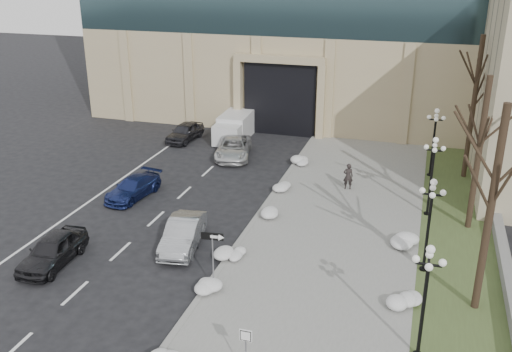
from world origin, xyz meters
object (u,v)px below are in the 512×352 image
Objects in this scene: car_d at (234,148)px; lamppost_d at (434,133)px; one_way_sign at (216,244)px; lamppost_a at (426,287)px; car_c at (133,188)px; pedestrian at (348,176)px; car_e at (185,132)px; car_b at (183,234)px; box_truck at (236,126)px; lamppost_c at (433,166)px; lamppost_b at (430,213)px; car_a at (53,250)px; keep_sign at (246,344)px.

lamppost_d reaches higher than car_d.
one_way_sign is 0.60× the size of lamppost_a.
car_c is 13.51m from pedestrian.
one_way_sign is (5.23, -17.22, 1.63)m from car_d.
car_e is 19.44m from lamppost_d.
one_way_sign is (3.10, -3.26, 1.60)m from car_b.
car_e is at bearing 106.22° from car_c.
lamppost_c is at bearing -37.91° from box_truck.
lamppost_d is (0.00, 13.00, 0.00)m from lamppost_b.
car_d is 18.07m from one_way_sign.
lamppost_a reaches higher than car_c.
lamppost_a is at bearing -90.00° from lamppost_d.
pedestrian is 0.36× the size of lamppost_c.
box_truck is (3.67, 2.11, 0.25)m from car_e.
car_e is 29.26m from lamppost_a.
car_d is 1.09× the size of lamppost_d.
car_b is 13.28m from lamppost_a.
car_a is 1.54× the size of one_way_sign.
car_a is 20.15m from car_e.
pedestrian is at bearing -41.84° from box_truck.
keep_sign is 0.45× the size of lamppost_b.
one_way_sign is 14.01m from lamppost_c.
one_way_sign is at bearing -86.36° from car_d.
car_c is at bearing 88.99° from car_a.
lamppost_c is at bearing 69.78° from keep_sign.
pedestrian is 0.36× the size of lamppost_d.
pedestrian is 10.43m from lamppost_b.
one_way_sign is 0.60× the size of lamppost_c.
one_way_sign reaches higher than car_a.
car_b is at bearing 155.61° from lamppost_a.
box_truck is 23.00m from one_way_sign.
lamppost_c is at bearing 90.00° from lamppost_b.
car_e is 2.49× the size of pedestrian.
box_truck is at bearing 122.67° from lamppost_a.
lamppost_b is 1.00× the size of lamppost_d.
lamppost_a reaches higher than one_way_sign.
lamppost_b is (15.46, -17.62, 2.10)m from box_truck.
keep_sign is at bearing -82.98° from car_d.
car_c is 1.02× the size of car_e.
car_b reaches higher than car_c.
box_truck is 1.34× the size of lamppost_b.
one_way_sign reaches higher than car_b.
car_d is at bearing -75.65° from box_truck.
lamppost_d reaches higher than car_c.
car_e is 21.28m from lamppost_c.
lamppost_a reaches higher than car_e.
lamppost_a is 6.50m from lamppost_b.
car_d is at bearing 76.77° from car_a.
one_way_sign is at bearing 120.06° from keep_sign.
car_c is at bearing -100.73° from box_truck.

